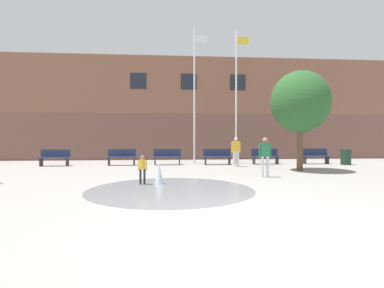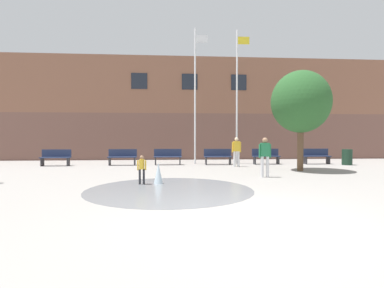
# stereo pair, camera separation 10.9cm
# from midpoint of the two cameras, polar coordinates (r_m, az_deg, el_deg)

# --- Properties ---
(ground_plane) EXTENTS (100.00, 100.00, 0.00)m
(ground_plane) POSITION_cam_midpoint_polar(r_m,az_deg,el_deg) (6.20, 9.87, -13.83)
(ground_plane) COLOR gray
(library_building) EXTENTS (36.00, 6.05, 7.28)m
(library_building) POSITION_cam_midpoint_polar(r_m,az_deg,el_deg) (24.17, -0.80, 6.20)
(library_building) COLOR brown
(library_building) RESTS_ON ground
(splash_fountain) EXTENTS (5.12, 5.12, 0.72)m
(splash_fountain) POSITION_cam_midpoint_polar(r_m,az_deg,el_deg) (9.58, -4.57, -7.78)
(splash_fountain) COLOR gray
(splash_fountain) RESTS_ON ground
(park_bench_left_of_flagpoles) EXTENTS (1.60, 0.44, 0.91)m
(park_bench_left_of_flagpoles) POSITION_cam_midpoint_polar(r_m,az_deg,el_deg) (18.26, -24.37, -2.31)
(park_bench_left_of_flagpoles) COLOR #28282D
(park_bench_left_of_flagpoles) RESTS_ON ground
(park_bench_under_left_flagpole) EXTENTS (1.60, 0.44, 0.91)m
(park_bench_under_left_flagpole) POSITION_cam_midpoint_polar(r_m,az_deg,el_deg) (17.45, -12.94, -2.39)
(park_bench_under_left_flagpole) COLOR #28282D
(park_bench_under_left_flagpole) RESTS_ON ground
(park_bench_center) EXTENTS (1.60, 0.44, 0.91)m
(park_bench_center) POSITION_cam_midpoint_polar(r_m,az_deg,el_deg) (17.34, -4.45, -2.38)
(park_bench_center) COLOR #28282D
(park_bench_center) RESTS_ON ground
(park_bench_under_right_flagpole) EXTENTS (1.60, 0.44, 0.91)m
(park_bench_under_right_flagpole) POSITION_cam_midpoint_polar(r_m,az_deg,el_deg) (17.42, 5.12, -2.36)
(park_bench_under_right_flagpole) COLOR #28282D
(park_bench_under_right_flagpole) RESTS_ON ground
(park_bench_near_trashcan) EXTENTS (1.60, 0.44, 0.91)m
(park_bench_near_trashcan) POSITION_cam_midpoint_polar(r_m,az_deg,el_deg) (18.19, 14.06, -2.24)
(park_bench_near_trashcan) COLOR #28282D
(park_bench_near_trashcan) RESTS_ON ground
(park_bench_far_right) EXTENTS (1.60, 0.44, 0.91)m
(park_bench_far_right) POSITION_cam_midpoint_polar(r_m,az_deg,el_deg) (19.29, 22.74, -2.10)
(park_bench_far_right) COLOR #28282D
(park_bench_far_right) RESTS_ON ground
(adult_watching) EXTENTS (0.50, 0.22, 1.59)m
(adult_watching) POSITION_cam_midpoint_polar(r_m,az_deg,el_deg) (16.30, 8.66, -1.03)
(adult_watching) COLOR silver
(adult_watching) RESTS_ON ground
(adult_near_bench) EXTENTS (0.50, 0.22, 1.59)m
(adult_near_bench) POSITION_cam_midpoint_polar(r_m,az_deg,el_deg) (12.30, 13.97, -1.85)
(adult_near_bench) COLOR silver
(adult_near_bench) RESTS_ON ground
(child_in_fountain) EXTENTS (0.31, 0.23, 0.99)m
(child_in_fountain) POSITION_cam_midpoint_polar(r_m,az_deg,el_deg) (10.34, -9.25, -4.42)
(child_in_fountain) COLOR #28282D
(child_in_fountain) RESTS_ON ground
(flagpole_left) EXTENTS (0.80, 0.10, 8.05)m
(flagpole_left) POSITION_cam_midpoint_polar(r_m,az_deg,el_deg) (18.04, 0.84, 9.86)
(flagpole_left) COLOR silver
(flagpole_left) RESTS_ON ground
(flagpole_right) EXTENTS (0.80, 0.10, 8.01)m
(flagpole_right) POSITION_cam_midpoint_polar(r_m,az_deg,el_deg) (18.44, 8.80, 9.59)
(flagpole_right) COLOR silver
(flagpole_right) RESTS_ON ground
(trash_can) EXTENTS (0.56, 0.56, 0.90)m
(trash_can) POSITION_cam_midpoint_polar(r_m,az_deg,el_deg) (19.37, 27.58, -2.23)
(trash_can) COLOR #193323
(trash_can) RESTS_ON ground
(street_tree_near_building) EXTENTS (2.76, 2.76, 4.74)m
(street_tree_near_building) POSITION_cam_midpoint_polar(r_m,az_deg,el_deg) (15.18, 20.20, 7.52)
(street_tree_near_building) COLOR brown
(street_tree_near_building) RESTS_ON ground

